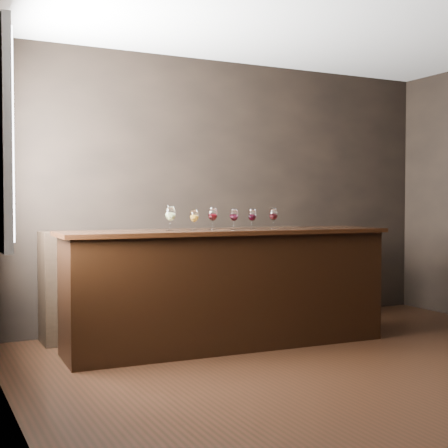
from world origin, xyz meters
name	(u,v)px	position (x,y,z in m)	size (l,w,h in m)	color
ground	(360,372)	(0.00, 0.00, 0.00)	(5.00, 5.00, 0.00)	black
room_shell	(327,134)	(-0.23, 0.11, 1.81)	(5.02, 4.52, 2.81)	black
bar_counter	(228,290)	(-0.52, 1.21, 0.51)	(2.90, 0.63, 1.01)	black
bar_top	(228,232)	(-0.52, 1.21, 1.03)	(2.99, 0.69, 0.04)	black
back_bar_shelf	(186,280)	(-0.58, 2.03, 0.51)	(2.85, 0.40, 1.03)	black
glass_white	(170,214)	(-1.06, 1.22, 1.20)	(0.09, 0.09, 0.21)	white
glass_amber	(194,216)	(-0.84, 1.22, 1.17)	(0.08, 0.08, 0.18)	white
glass_red_a	(213,215)	(-0.65, 1.24, 1.19)	(0.08, 0.08, 0.20)	white
glass_red_b	(234,215)	(-0.45, 1.23, 1.18)	(0.08, 0.08, 0.19)	white
glass_red_c	(252,215)	(-0.26, 1.23, 1.17)	(0.08, 0.08, 0.18)	white
glass_red_d	(273,215)	(-0.05, 1.20, 1.18)	(0.08, 0.08, 0.19)	white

